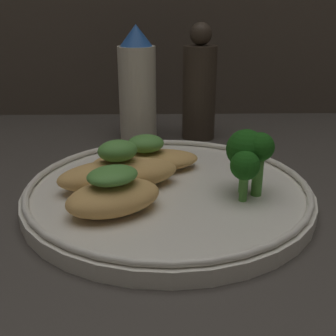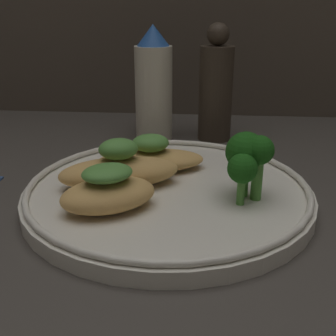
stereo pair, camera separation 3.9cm
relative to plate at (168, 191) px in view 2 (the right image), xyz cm
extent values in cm
cube|color=#3D3833|center=(0.00, 0.00, -1.49)|extent=(180.00, 180.00, 1.00)
cylinder|color=silver|center=(0.00, 0.00, -0.29)|extent=(27.13, 27.13, 1.40)
torus|color=silver|center=(0.00, 0.00, 0.71)|extent=(26.53, 26.53, 0.60)
ellipsoid|color=tan|center=(-4.63, -4.81, 1.71)|extent=(9.55, 8.30, 2.60)
ellipsoid|color=#518E3D|center=(-4.63, -4.81, 3.70)|extent=(5.35, 4.99, 1.37)
ellipsoid|color=tan|center=(-4.62, -0.28, 1.79)|extent=(12.24, 7.87, 2.76)
ellipsoid|color=#518E3D|center=(-4.62, -0.28, 4.15)|extent=(4.37, 3.89, 1.95)
ellipsoid|color=tan|center=(-2.19, 4.50, 1.43)|extent=(11.79, 6.85, 2.03)
ellipsoid|color=#518E3D|center=(-2.19, 4.50, 3.34)|extent=(4.29, 3.68, 1.80)
cylinder|color=#4C8E38|center=(8.00, -1.79, 2.27)|extent=(0.97, 0.97, 3.72)
sphere|color=#195114|center=(8.00, -1.79, 5.03)|extent=(2.57, 2.57, 2.57)
cylinder|color=#4C8E38|center=(6.92, -1.18, 1.90)|extent=(0.86, 0.86, 2.98)
sphere|color=#195114|center=(6.92, -1.18, 4.63)|extent=(3.55, 3.55, 3.55)
cylinder|color=#4C8E38|center=(6.55, -2.96, 1.63)|extent=(0.70, 0.70, 2.44)
sphere|color=#195114|center=(6.55, -2.96, 3.76)|extent=(2.60, 2.60, 2.60)
cylinder|color=beige|center=(-3.68, 20.33, 5.25)|extent=(5.05, 5.05, 12.48)
cone|color=#23519E|center=(-3.68, 20.33, 12.86)|extent=(4.29, 4.29, 2.74)
cylinder|color=#382D23|center=(4.71, 20.33, 5.28)|extent=(4.50, 4.50, 12.54)
sphere|color=#382D23|center=(4.71, 20.33, 13.01)|extent=(2.92, 2.92, 2.92)
camera|label=1|loc=(-0.83, -36.44, 16.78)|focal=45.00mm
camera|label=2|loc=(3.08, -36.32, 16.78)|focal=45.00mm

